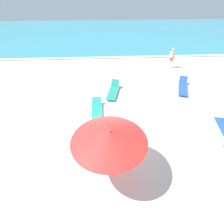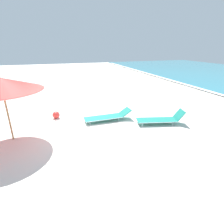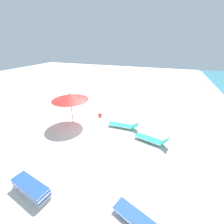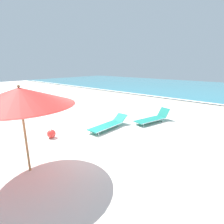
{
  "view_description": "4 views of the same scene",
  "coord_description": "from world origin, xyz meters",
  "px_view_note": "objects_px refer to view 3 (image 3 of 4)",
  "views": [
    {
      "loc": [
        -0.09,
        -6.58,
        6.46
      ],
      "look_at": [
        0.32,
        0.88,
        0.68
      ],
      "focal_mm": 28.0,
      "sensor_mm": 36.0,
      "label": 1
    },
    {
      "loc": [
        6.84,
        -0.57,
        3.37
      ],
      "look_at": [
        0.46,
        1.53,
        0.8
      ],
      "focal_mm": 28.0,
      "sensor_mm": 36.0,
      "label": 2
    },
    {
      "loc": [
        8.82,
        4.17,
        5.86
      ],
      "look_at": [
        -0.55,
        0.77,
        1.14
      ],
      "focal_mm": 24.0,
      "sensor_mm": 36.0,
      "label": 3
    },
    {
      "loc": [
        4.68,
        -4.07,
        2.91
      ],
      "look_at": [
        0.41,
        0.8,
        1.15
      ],
      "focal_mm": 28.0,
      "sensor_mm": 36.0,
      "label": 4
    }
  ],
  "objects_px": {
    "sun_lounger_under_umbrella": "(123,125)",
    "sun_lounger_near_water_left": "(142,222)",
    "beach_umbrella": "(70,97)",
    "sun_lounger_beside_umbrella": "(152,139)",
    "beach_ball": "(100,115)",
    "lounger_stack": "(31,188)"
  },
  "relations": [
    {
      "from": "sun_lounger_under_umbrella",
      "to": "sun_lounger_near_water_left",
      "type": "distance_m",
      "value": 6.63
    },
    {
      "from": "beach_umbrella",
      "to": "sun_lounger_beside_umbrella",
      "type": "distance_m",
      "value": 6.5
    },
    {
      "from": "sun_lounger_beside_umbrella",
      "to": "beach_ball",
      "type": "distance_m",
      "value": 5.04
    },
    {
      "from": "beach_umbrella",
      "to": "sun_lounger_near_water_left",
      "type": "bearing_deg",
      "value": 49.28
    },
    {
      "from": "lounger_stack",
      "to": "sun_lounger_beside_umbrella",
      "type": "relative_size",
      "value": 0.92
    },
    {
      "from": "sun_lounger_under_umbrella",
      "to": "beach_ball",
      "type": "relative_size",
      "value": 6.45
    },
    {
      "from": "beach_umbrella",
      "to": "beach_ball",
      "type": "bearing_deg",
      "value": 135.02
    },
    {
      "from": "lounger_stack",
      "to": "beach_ball",
      "type": "distance_m",
      "value": 7.51
    },
    {
      "from": "lounger_stack",
      "to": "beach_ball",
      "type": "height_order",
      "value": "lounger_stack"
    },
    {
      "from": "sun_lounger_near_water_left",
      "to": "beach_ball",
      "type": "distance_m",
      "value": 8.65
    },
    {
      "from": "sun_lounger_under_umbrella",
      "to": "beach_ball",
      "type": "height_order",
      "value": "sun_lounger_under_umbrella"
    },
    {
      "from": "lounger_stack",
      "to": "sun_lounger_under_umbrella",
      "type": "distance_m",
      "value": 6.83
    },
    {
      "from": "sun_lounger_near_water_left",
      "to": "beach_ball",
      "type": "bearing_deg",
      "value": -125.86
    },
    {
      "from": "beach_umbrella",
      "to": "sun_lounger_near_water_left",
      "type": "relative_size",
      "value": 1.23
    },
    {
      "from": "beach_ball",
      "to": "sun_lounger_beside_umbrella",
      "type": "bearing_deg",
      "value": 64.84
    },
    {
      "from": "sun_lounger_under_umbrella",
      "to": "sun_lounger_near_water_left",
      "type": "xyz_separation_m",
      "value": [
        6.15,
        2.47,
        0.01
      ]
    },
    {
      "from": "sun_lounger_near_water_left",
      "to": "sun_lounger_under_umbrella",
      "type": "bearing_deg",
      "value": -137.84
    },
    {
      "from": "sun_lounger_under_umbrella",
      "to": "beach_umbrella",
      "type": "bearing_deg",
      "value": -82.3
    },
    {
      "from": "sun_lounger_under_umbrella",
      "to": "lounger_stack",
      "type": "bearing_deg",
      "value": -19.41
    },
    {
      "from": "beach_umbrella",
      "to": "lounger_stack",
      "type": "relative_size",
      "value": 1.37
    },
    {
      "from": "beach_umbrella",
      "to": "sun_lounger_under_umbrella",
      "type": "bearing_deg",
      "value": 98.49
    },
    {
      "from": "lounger_stack",
      "to": "beach_ball",
      "type": "xyz_separation_m",
      "value": [
        -7.51,
        -0.17,
        -0.07
      ]
    }
  ]
}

